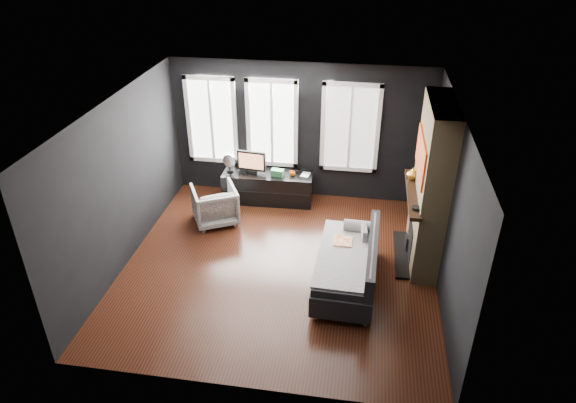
% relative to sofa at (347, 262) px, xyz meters
% --- Properties ---
extents(floor, '(5.00, 5.00, 0.00)m').
position_rel_sofa_xyz_m(floor, '(-1.10, 0.30, -0.42)').
color(floor, black).
rests_on(floor, ground).
extents(ceiling, '(5.00, 5.00, 0.00)m').
position_rel_sofa_xyz_m(ceiling, '(-1.10, 0.30, 2.28)').
color(ceiling, white).
rests_on(ceiling, ground).
extents(wall_back, '(5.00, 0.02, 2.70)m').
position_rel_sofa_xyz_m(wall_back, '(-1.10, 2.80, 0.93)').
color(wall_back, black).
rests_on(wall_back, ground).
extents(wall_left, '(0.02, 5.00, 2.70)m').
position_rel_sofa_xyz_m(wall_left, '(-3.60, 0.30, 0.93)').
color(wall_left, black).
rests_on(wall_left, ground).
extents(wall_right, '(0.02, 5.00, 2.70)m').
position_rel_sofa_xyz_m(wall_right, '(1.40, 0.30, 0.93)').
color(wall_right, black).
rests_on(wall_right, ground).
extents(windows, '(4.00, 0.16, 1.76)m').
position_rel_sofa_xyz_m(windows, '(-1.55, 2.76, 1.96)').
color(windows, white).
rests_on(windows, wall_back).
extents(fireplace, '(0.70, 1.62, 2.70)m').
position_rel_sofa_xyz_m(fireplace, '(1.20, 0.90, 0.93)').
color(fireplace, '#93724C').
rests_on(fireplace, floor).
extents(sofa, '(1.03, 1.97, 0.83)m').
position_rel_sofa_xyz_m(sofa, '(0.00, 0.00, 0.00)').
color(sofa, '#27272A').
rests_on(sofa, floor).
extents(stripe_pillow, '(0.11, 0.33, 0.32)m').
position_rel_sofa_xyz_m(stripe_pillow, '(0.23, 0.48, 0.18)').
color(stripe_pillow, gray).
rests_on(stripe_pillow, sofa).
extents(armchair, '(1.01, 0.99, 0.79)m').
position_rel_sofa_xyz_m(armchair, '(-2.50, 1.47, -0.02)').
color(armchair, silver).
rests_on(armchair, floor).
extents(media_console, '(1.77, 0.60, 0.60)m').
position_rel_sofa_xyz_m(media_console, '(-1.68, 2.40, -0.12)').
color(media_console, black).
rests_on(media_console, floor).
extents(monitor, '(0.59, 0.19, 0.52)m').
position_rel_sofa_xyz_m(monitor, '(-1.99, 2.39, 0.44)').
color(monitor, black).
rests_on(monitor, media_console).
extents(desk_fan, '(0.32, 0.32, 0.38)m').
position_rel_sofa_xyz_m(desk_fan, '(-2.43, 2.39, 0.37)').
color(desk_fan, '#9B9B9B').
rests_on(desk_fan, media_console).
extents(mug, '(0.14, 0.12, 0.11)m').
position_rel_sofa_xyz_m(mug, '(-1.20, 2.39, 0.24)').
color(mug, '#CD550B').
rests_on(mug, media_console).
extents(book, '(0.16, 0.04, 0.21)m').
position_rel_sofa_xyz_m(book, '(-1.03, 2.46, 0.29)').
color(book, tan).
rests_on(book, media_console).
extents(storage_box, '(0.25, 0.18, 0.13)m').
position_rel_sofa_xyz_m(storage_box, '(-1.48, 2.35, 0.25)').
color(storage_box, '#2D6D3C').
rests_on(storage_box, media_console).
extents(mantel_vase, '(0.20, 0.21, 0.20)m').
position_rel_sofa_xyz_m(mantel_vase, '(0.95, 1.35, 0.91)').
color(mantel_vase, orange).
rests_on(mantel_vase, fireplace).
extents(mantel_clock, '(0.15, 0.15, 0.04)m').
position_rel_sofa_xyz_m(mantel_clock, '(0.95, 0.35, 0.83)').
color(mantel_clock, black).
rests_on(mantel_clock, fireplace).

